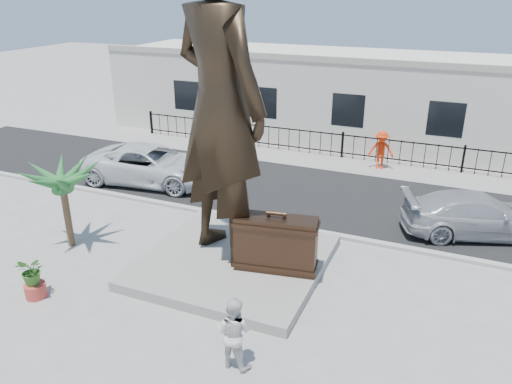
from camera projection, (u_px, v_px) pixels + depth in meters
The scene contains 16 objects.
ground at pixel (228, 296), 13.60m from camera, with size 100.00×100.00×0.00m, color #9E9991.
street at pixel (313, 192), 20.40m from camera, with size 40.00×7.00×0.01m, color black.
curb at pixel (284, 226), 17.40m from camera, with size 40.00×0.25×0.12m, color #A5A399.
far_sidewalk at pixel (337, 162), 23.80m from camera, with size 40.00×2.50×0.02m, color #9E9991.
plinth at pixel (234, 261), 15.00m from camera, with size 5.20×5.20×0.30m, color gray.
fence at pixel (342, 146), 24.26m from camera, with size 22.00×0.10×1.20m, color black.
building at pixel (363, 97), 27.22m from camera, with size 28.00×7.00×4.40m, color silver.
statue at pixel (220, 106), 13.62m from camera, with size 3.27×2.15×8.96m, color black.
suitcase at pixel (276, 244), 14.03m from camera, with size 2.29×0.73×1.61m, color #301F14.
tourist at pixel (234, 332), 10.82m from camera, with size 0.83×0.65×1.72m, color silver.
car_white at pixel (151, 165), 21.12m from camera, with size 2.64×5.72×1.59m, color silver.
car_silver at pixel (477, 215), 16.68m from camera, with size 2.01×4.93×1.43m, color #A2A4A7.
worker at pixel (381, 150), 22.66m from camera, with size 1.14×0.65×1.76m, color red.
palm_tree at pixel (72, 245), 16.26m from camera, with size 1.80×1.80×3.20m, color #225E28, non-canonical shape.
planter at pixel (36, 290), 13.48m from camera, with size 0.56×0.56×0.40m, color #BC3D31.
shrub at pixel (32, 271), 13.25m from camera, with size 0.73×0.63×0.81m, color #326320.
Camera 1 is at (5.18, -10.26, 7.83)m, focal length 35.00 mm.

